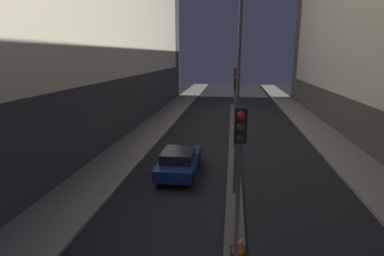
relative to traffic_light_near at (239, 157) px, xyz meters
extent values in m
cube|color=#F4EAC6|center=(8.45, 18.06, 6.43)|extent=(0.05, 35.37, 13.97)
cube|color=#56544F|center=(0.00, 14.52, -3.61)|extent=(0.72, 32.54, 0.13)
cylinder|color=#4C4C51|center=(0.00, 0.03, -1.57)|extent=(0.12, 0.12, 3.95)
cube|color=black|center=(0.00, 0.03, 0.85)|extent=(0.32, 0.28, 0.90)
sphere|color=red|center=(0.00, -0.15, 1.15)|extent=(0.20, 0.20, 0.20)
sphere|color=#4C380A|center=(0.00, -0.15, 0.85)|extent=(0.20, 0.20, 0.20)
sphere|color=#0F3D19|center=(0.00, -0.15, 0.55)|extent=(0.20, 0.20, 0.20)
cylinder|color=#4C4C51|center=(0.00, 12.32, -1.57)|extent=(0.12, 0.12, 3.95)
cube|color=black|center=(0.00, 12.32, 0.85)|extent=(0.32, 0.28, 0.90)
sphere|color=red|center=(0.00, 12.14, 1.15)|extent=(0.20, 0.20, 0.20)
sphere|color=#4C380A|center=(0.00, 12.14, 0.85)|extent=(0.20, 0.20, 0.20)
sphere|color=#0F3D19|center=(0.00, 12.14, 0.55)|extent=(0.20, 0.20, 0.20)
cylinder|color=#4C4C51|center=(0.00, 25.57, -1.57)|extent=(0.12, 0.12, 3.95)
cube|color=black|center=(0.00, 25.57, 0.85)|extent=(0.32, 0.28, 0.90)
sphere|color=red|center=(0.00, 25.39, 1.15)|extent=(0.20, 0.20, 0.20)
sphere|color=#4C380A|center=(0.00, 25.39, 0.85)|extent=(0.20, 0.20, 0.20)
sphere|color=#0F3D19|center=(0.00, 25.39, 0.55)|extent=(0.20, 0.20, 0.20)
cylinder|color=#4C4C51|center=(0.00, 5.29, 0.79)|extent=(0.16, 0.16, 8.67)
cube|color=black|center=(0.11, 1.00, -3.53)|extent=(0.51, 0.51, 0.03)
cone|color=orange|center=(0.11, 1.00, -3.18)|extent=(0.43, 0.43, 0.66)
cylinder|color=white|center=(0.11, 1.00, -3.15)|extent=(0.23, 0.23, 0.09)
cube|color=navy|center=(-2.96, 7.54, -3.06)|extent=(1.88, 4.45, 0.60)
cube|color=black|center=(-2.96, 7.21, -2.52)|extent=(1.60, 2.00, 0.48)
cube|color=red|center=(-3.62, 5.32, -3.03)|extent=(0.14, 0.04, 0.10)
cube|color=red|center=(-2.30, 5.32, -3.03)|extent=(0.14, 0.04, 0.10)
cylinder|color=black|center=(-3.79, 8.92, -3.36)|extent=(0.22, 0.64, 0.64)
cylinder|color=black|center=(-2.13, 8.92, -3.36)|extent=(0.22, 0.64, 0.64)
cylinder|color=black|center=(-3.79, 6.16, -3.36)|extent=(0.22, 0.64, 0.64)
cylinder|color=black|center=(-2.13, 6.16, -3.36)|extent=(0.22, 0.64, 0.64)
camera|label=1|loc=(-0.24, -7.49, 2.59)|focal=28.00mm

